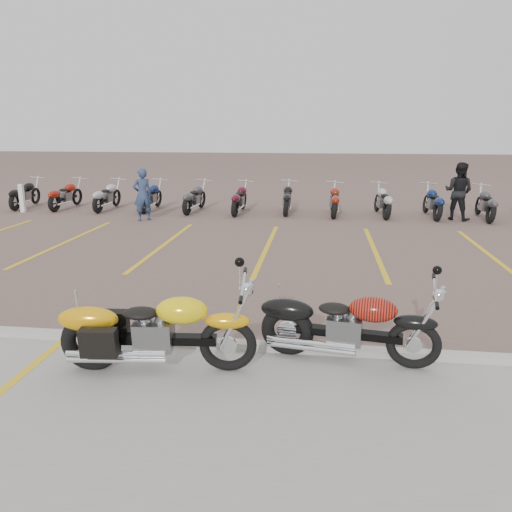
% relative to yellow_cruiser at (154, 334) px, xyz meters
% --- Properties ---
extents(ground, '(100.00, 100.00, 0.00)m').
position_rel_yellow_cruiser_xyz_m(ground, '(0.70, 2.74, -0.50)').
color(ground, brown).
rests_on(ground, ground).
extents(concrete_apron, '(60.00, 5.00, 0.01)m').
position_rel_yellow_cruiser_xyz_m(concrete_apron, '(0.70, -1.76, -0.50)').
color(concrete_apron, '#9E9B93').
rests_on(concrete_apron, ground).
extents(curb, '(60.00, 0.18, 0.12)m').
position_rel_yellow_cruiser_xyz_m(curb, '(0.70, 0.74, -0.44)').
color(curb, '#ADAAA3').
rests_on(curb, ground).
extents(parking_stripes, '(38.00, 5.50, 0.01)m').
position_rel_yellow_cruiser_xyz_m(parking_stripes, '(0.70, 6.74, -0.50)').
color(parking_stripes, gold).
rests_on(parking_stripes, ground).
extents(yellow_cruiser, '(2.46, 0.44, 1.01)m').
position_rel_yellow_cruiser_xyz_m(yellow_cruiser, '(0.00, 0.00, 0.00)').
color(yellow_cruiser, black).
rests_on(yellow_cruiser, ground).
extents(flame_cruiser, '(2.31, 0.52, 0.95)m').
position_rel_yellow_cruiser_xyz_m(flame_cruiser, '(2.37, 0.57, -0.03)').
color(flame_cruiser, black).
rests_on(flame_cruiser, ground).
extents(person_a, '(0.74, 0.70, 1.70)m').
position_rel_yellow_cruiser_xyz_m(person_a, '(-3.72, 9.99, 0.35)').
color(person_a, navy).
rests_on(person_a, ground).
extents(person_b, '(1.15, 1.09, 1.88)m').
position_rel_yellow_cruiser_xyz_m(person_b, '(6.49, 11.45, 0.44)').
color(person_b, black).
rests_on(person_b, ground).
extents(bollard, '(0.16, 0.16, 1.00)m').
position_rel_yellow_cruiser_xyz_m(bollard, '(-8.61, 11.03, -0.00)').
color(bollard, white).
rests_on(bollard, ground).
extents(bg_bike_row, '(20.44, 2.00, 1.10)m').
position_rel_yellow_cruiser_xyz_m(bg_bike_row, '(0.80, 11.90, 0.05)').
color(bg_bike_row, black).
rests_on(bg_bike_row, ground).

